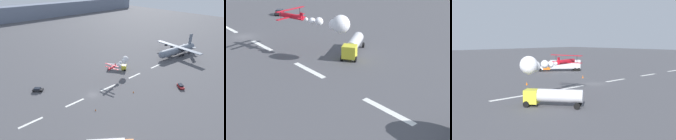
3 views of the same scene
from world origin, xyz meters
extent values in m
plane|color=#4C4C51|center=(0.00, 0.00, 0.00)|extent=(440.00, 440.00, 0.00)
cube|color=white|center=(-8.32, 0.00, 0.01)|extent=(8.00, 0.90, 0.01)
cube|color=white|center=(8.32, 0.00, 0.01)|extent=(8.00, 0.90, 0.01)
cube|color=white|center=(24.97, 0.00, 0.01)|extent=(8.00, 0.90, 0.01)
cube|color=white|center=(41.62, 0.00, 0.01)|extent=(8.00, 0.90, 0.01)
cylinder|color=red|center=(13.99, 3.92, 6.38)|extent=(5.77, 2.19, 0.91)
cube|color=red|center=(13.80, 3.88, 6.23)|extent=(2.18, 6.99, 0.12)
cube|color=red|center=(13.80, 3.88, 7.63)|extent=(2.18, 6.99, 0.12)
cylinder|color=black|center=(14.36, 1.48, 6.93)|extent=(0.08, 0.08, 1.40)
cylinder|color=black|center=(13.23, 6.28, 6.93)|extent=(0.08, 0.08, 1.40)
cube|color=red|center=(16.49, 4.51, 6.83)|extent=(0.70, 0.26, 1.10)
cube|color=red|center=(16.49, 4.51, 6.43)|extent=(1.04, 2.08, 0.08)
cone|color=black|center=(10.87, 3.19, 6.38)|extent=(0.86, 0.91, 0.77)
sphere|color=white|center=(17.53, 4.85, 6.26)|extent=(0.70, 0.70, 0.70)
sphere|color=white|center=(19.06, 5.05, 6.20)|extent=(1.22, 1.22, 1.22)
sphere|color=white|center=(20.72, 5.37, 6.37)|extent=(1.46, 1.46, 1.46)
sphere|color=white|center=(23.77, 6.32, 6.23)|extent=(1.93, 1.93, 1.93)
sphere|color=white|center=(25.10, 6.61, 6.43)|extent=(2.57, 2.57, 2.57)
sphere|color=white|center=(25.22, 6.53, 6.55)|extent=(3.06, 3.06, 3.06)
cube|color=yellow|center=(25.82, 7.99, 1.60)|extent=(3.23, 3.19, 2.20)
cylinder|color=silver|center=(23.05, 11.85, 1.85)|extent=(5.97, 7.16, 2.10)
cylinder|color=black|center=(27.15, 8.21, 0.50)|extent=(0.84, 1.00, 1.00)
cylinder|color=black|center=(22.36, 14.87, 0.50)|extent=(0.84, 1.00, 1.00)
cylinder|color=black|center=(25.20, 6.81, 0.50)|extent=(0.84, 1.00, 1.00)
cylinder|color=black|center=(20.41, 13.47, 0.50)|extent=(0.84, 1.00, 1.00)
cube|color=#262628|center=(-15.10, 17.33, 0.65)|extent=(4.26, 4.22, 0.65)
cube|color=#1E232D|center=(-15.24, 17.47, 1.25)|extent=(2.96, 2.95, 0.55)
cylinder|color=black|center=(-13.41, 16.94, 0.32)|extent=(0.61, 0.60, 0.64)
cylinder|color=black|center=(-15.52, 19.00, 0.32)|extent=(0.61, 0.60, 0.64)
cylinder|color=black|center=(-14.67, 15.66, 0.32)|extent=(0.61, 0.60, 0.64)
cylinder|color=black|center=(-16.78, 17.71, 0.32)|extent=(0.61, 0.60, 0.64)
camera|label=1|loc=(-38.73, -54.40, 42.29)|focal=31.22mm
camera|label=2|loc=(61.31, -24.43, 18.33)|focal=46.93mm
camera|label=3|loc=(55.22, 45.59, 10.99)|focal=47.49mm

